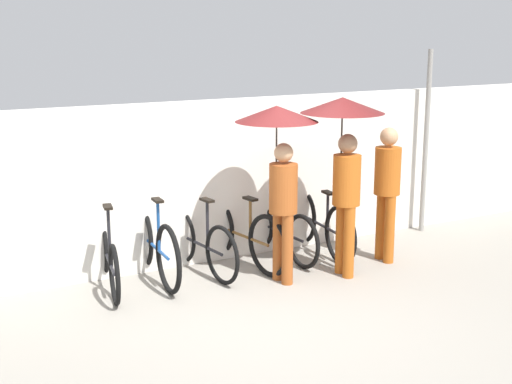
{
  "coord_description": "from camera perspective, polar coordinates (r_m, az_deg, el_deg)",
  "views": [
    {
      "loc": [
        -3.52,
        -5.92,
        2.87
      ],
      "look_at": [
        0.27,
        1.11,
        1.0
      ],
      "focal_mm": 50.0,
      "sensor_mm": 36.0,
      "label": 1
    }
  ],
  "objects": [
    {
      "name": "parked_bicycle_4",
      "position": [
        9.0,
        1.89,
        -3.04
      ],
      "size": [
        0.44,
        1.67,
        1.0
      ],
      "rotation": [
        0.0,
        0.0,
        1.63
      ],
      "color": "black",
      "rests_on": "ground"
    },
    {
      "name": "back_wall",
      "position": [
        8.73,
        -3.83,
        0.8
      ],
      "size": [
        11.31,
        0.12,
        2.0
      ],
      "color": "silver",
      "rests_on": "ground"
    },
    {
      "name": "pedestrian_trailing",
      "position": [
        8.86,
        10.44,
        0.65
      ],
      "size": [
        0.32,
        0.32,
        1.68
      ],
      "rotation": [
        0.0,
        0.0,
        -0.06
      ],
      "color": "#B25619",
      "rests_on": "ground"
    },
    {
      "name": "parked_bicycle_3",
      "position": [
        8.72,
        -1.22,
        -3.38
      ],
      "size": [
        0.47,
        1.81,
        0.99
      ],
      "rotation": [
        0.0,
        0.0,
        1.72
      ],
      "color": "black",
      "rests_on": "ground"
    },
    {
      "name": "pedestrian_leading",
      "position": [
        7.93,
        1.86,
        3.59
      ],
      "size": [
        0.93,
        0.93,
        2.01
      ],
      "rotation": [
        0.0,
        0.0,
        0.09
      ],
      "color": "#9E4C1E",
      "rests_on": "ground"
    },
    {
      "name": "parked_bicycle_0",
      "position": [
        8.12,
        -11.72,
        -5.17
      ],
      "size": [
        0.48,
        1.65,
        1.02
      ],
      "rotation": [
        0.0,
        0.0,
        1.39
      ],
      "color": "black",
      "rests_on": "ground"
    },
    {
      "name": "ground_plane",
      "position": [
        7.46,
        2.28,
        -9.45
      ],
      "size": [
        30.0,
        30.0,
        0.0
      ],
      "primitive_type": "plane",
      "color": "gray"
    },
    {
      "name": "awning_pole",
      "position": [
        10.23,
        13.43,
        3.89
      ],
      "size": [
        0.07,
        0.07,
        2.56
      ],
      "color": "gray",
      "rests_on": "ground"
    },
    {
      "name": "pedestrian_center",
      "position": [
        8.2,
        7.05,
        4.28
      ],
      "size": [
        0.97,
        0.97,
        2.08
      ],
      "rotation": [
        0.0,
        0.0,
        -0.08
      ],
      "color": "#B25619",
      "rests_on": "ground"
    },
    {
      "name": "parked_bicycle_5",
      "position": [
        9.21,
        5.16,
        -2.53
      ],
      "size": [
        0.44,
        1.78,
        0.97
      ],
      "rotation": [
        0.0,
        0.0,
        1.48
      ],
      "color": "black",
      "rests_on": "ground"
    },
    {
      "name": "parked_bicycle_1",
      "position": [
        8.3,
        -8.13,
        -4.24
      ],
      "size": [
        0.44,
        1.77,
        1.11
      ],
      "rotation": [
        0.0,
        0.0,
        1.52
      ],
      "color": "black",
      "rests_on": "ground"
    },
    {
      "name": "parked_bicycle_2",
      "position": [
        8.47,
        -4.49,
        -4.07
      ],
      "size": [
        0.44,
        1.64,
        1.0
      ],
      "rotation": [
        0.0,
        0.0,
        1.69
      ],
      "color": "black",
      "rests_on": "ground"
    }
  ]
}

